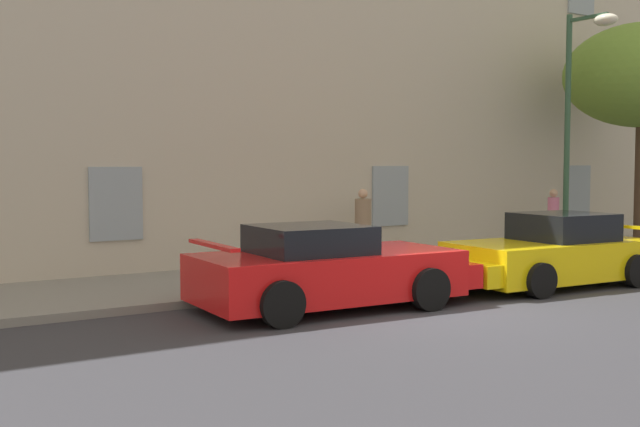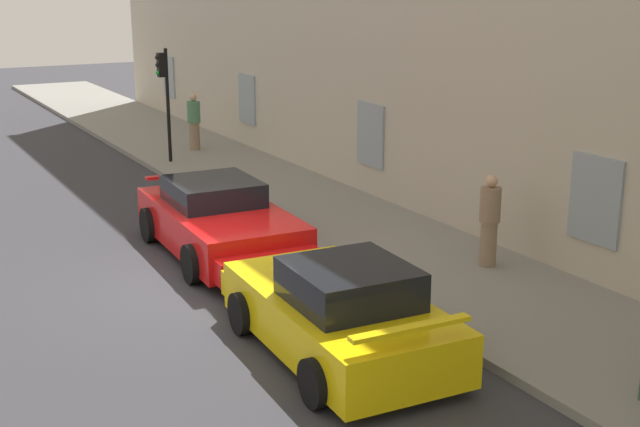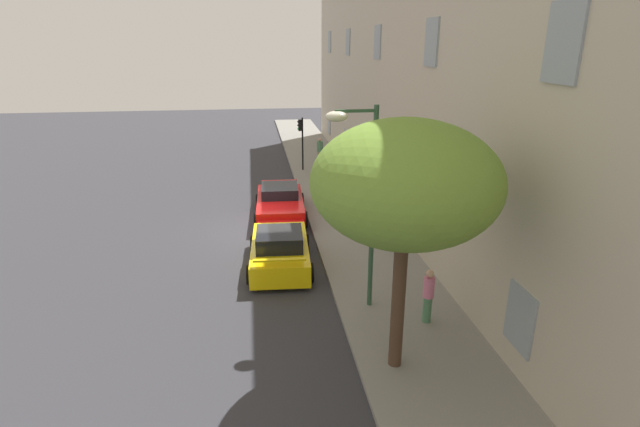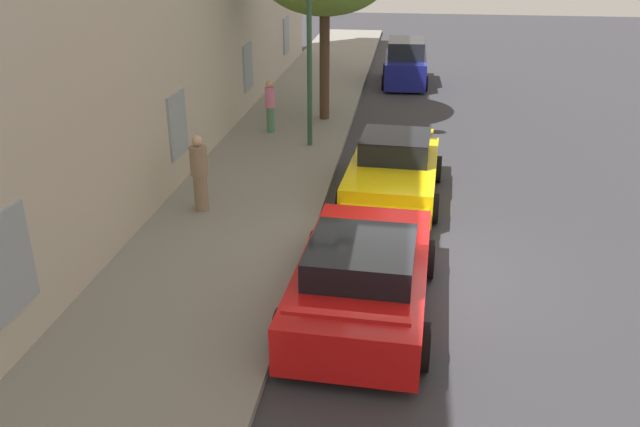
% 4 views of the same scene
% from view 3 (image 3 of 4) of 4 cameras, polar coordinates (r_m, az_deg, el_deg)
% --- Properties ---
extents(ground_plane, '(80.00, 80.00, 0.00)m').
position_cam_3_polar(ground_plane, '(20.81, -7.01, -1.94)').
color(ground_plane, '#333338').
extents(sidewalk, '(60.00, 3.59, 0.14)m').
position_cam_3_polar(sidewalk, '(21.18, 3.68, -1.23)').
color(sidewalk, gray).
rests_on(sidewalk, ground).
extents(building_facade, '(43.76, 3.65, 12.98)m').
position_cam_3_polar(building_facade, '(20.79, 13.60, 16.11)').
color(building_facade, '#BCB29E').
rests_on(building_facade, ground).
extents(sportscar_red_lead, '(4.88, 2.42, 1.41)m').
position_cam_3_polar(sportscar_red_lead, '(21.84, -4.70, 0.95)').
color(sportscar_red_lead, red).
rests_on(sportscar_red_lead, ground).
extents(sportscar_yellow_flank, '(4.58, 2.37, 1.43)m').
position_cam_3_polar(sportscar_yellow_flank, '(17.37, -4.74, -4.13)').
color(sportscar_yellow_flank, yellow).
rests_on(sportscar_yellow_flank, ground).
extents(tree_near_kerb, '(4.10, 4.10, 5.95)m').
position_cam_3_polar(tree_near_kerb, '(10.51, 9.99, 3.47)').
color(tree_near_kerb, '#473323').
rests_on(tree_near_kerb, sidewalk).
extents(traffic_light, '(0.22, 0.36, 3.18)m').
position_cam_3_polar(traffic_light, '(29.52, -2.23, 9.27)').
color(traffic_light, black).
rests_on(traffic_light, sidewalk).
extents(street_lamp, '(0.44, 1.42, 5.88)m').
position_cam_3_polar(street_lamp, '(13.21, 4.62, 4.66)').
color(street_lamp, '#2D5138').
rests_on(street_lamp, sidewalk).
extents(pedestrian_admiring, '(0.53, 0.53, 1.69)m').
position_cam_3_polar(pedestrian_admiring, '(19.23, 7.26, -0.58)').
color(pedestrian_admiring, '#8C7259').
rests_on(pedestrian_admiring, sidewalk).
extents(pedestrian_strolling, '(0.51, 0.51, 1.70)m').
position_cam_3_polar(pedestrian_strolling, '(31.16, -0.01, 7.35)').
color(pedestrian_strolling, '#8C7259').
rests_on(pedestrian_strolling, sidewalk).
extents(pedestrian_bystander, '(0.43, 0.43, 1.59)m').
position_cam_3_polar(pedestrian_bystander, '(13.89, 12.59, -9.33)').
color(pedestrian_bystander, '#4C7F59').
rests_on(pedestrian_bystander, sidewalk).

